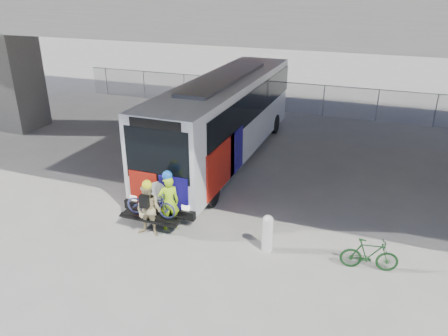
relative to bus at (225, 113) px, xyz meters
The scene contains 8 objects.
ground 4.72m from the bus, 61.69° to the right, with size 160.00×160.00×0.00m, color #9E9991.
bus is the anchor object (origin of this frame).
overpass 4.87m from the bus, ahead, with size 40.00×16.00×7.95m.
chainlink_fence 8.55m from the bus, 76.43° to the left, with size 30.00×0.06×30.00m.
bollard 7.61m from the bus, 59.69° to the right, with size 0.31×0.31×1.18m.
cyclist_hivis 6.45m from the bus, 85.48° to the right, with size 0.80×0.76×2.02m.
cyclist_tan 7.02m from the bus, 89.04° to the right, with size 0.88×0.71×1.89m.
bike_parked 9.31m from the bus, 43.70° to the right, with size 0.44×1.56×0.94m, color #133C17.
Camera 1 is at (4.49, -13.38, 7.35)m, focal length 35.00 mm.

